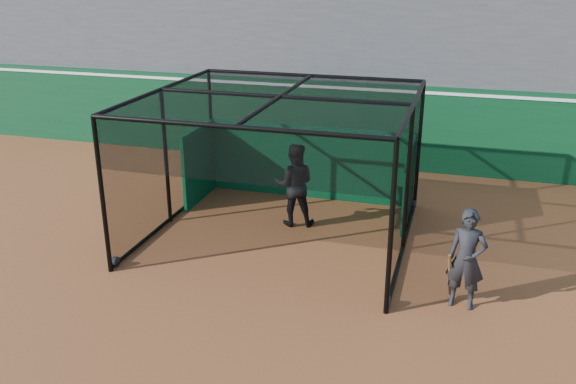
# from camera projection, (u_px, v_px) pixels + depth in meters

# --- Properties ---
(ground) EXTENTS (120.00, 120.00, 0.00)m
(ground) POSITION_uv_depth(u_px,v_px,m) (227.00, 297.00, 11.20)
(ground) COLOR brown
(ground) RESTS_ON ground
(outfield_wall) EXTENTS (50.00, 0.50, 2.50)m
(outfield_wall) POSITION_uv_depth(u_px,v_px,m) (330.00, 121.00, 18.38)
(outfield_wall) COLOR #0B3D1E
(outfield_wall) RESTS_ON ground
(grandstand) EXTENTS (50.00, 7.85, 8.95)m
(grandstand) POSITION_uv_depth(u_px,v_px,m) (357.00, 3.00, 20.65)
(grandstand) COLOR #4C4C4F
(grandstand) RESTS_ON ground
(batting_cage) EXTENTS (5.57, 5.33, 3.15)m
(batting_cage) POSITION_uv_depth(u_px,v_px,m) (280.00, 168.00, 13.22)
(batting_cage) COLOR black
(batting_cage) RESTS_ON ground
(batter) EXTENTS (1.10, 0.94, 1.95)m
(batter) POSITION_uv_depth(u_px,v_px,m) (294.00, 185.00, 14.01)
(batter) COLOR black
(batter) RESTS_ON ground
(on_deck_player) EXTENTS (0.72, 0.51, 1.84)m
(on_deck_player) POSITION_uv_depth(u_px,v_px,m) (466.00, 259.00, 10.60)
(on_deck_player) COLOR black
(on_deck_player) RESTS_ON ground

